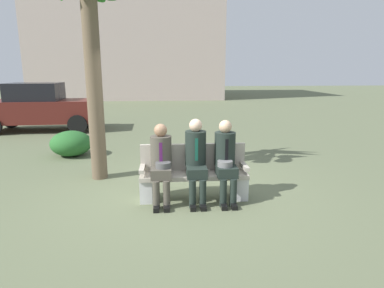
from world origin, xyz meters
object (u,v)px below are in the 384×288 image
Objects in this scene: seated_man_left at (161,160)px; seated_man_right at (226,157)px; parked_car_near at (40,107)px; park_bench at (194,174)px; building_backdrop at (131,35)px; seated_man_middle at (196,156)px; shrub_near_bench at (71,143)px.

seated_man_left is 0.96× the size of seated_man_right.
seated_man_left is 0.32× the size of parked_car_near.
parked_car_near is (-4.87, 6.69, 0.42)m from park_bench.
seated_man_left is at bearing -165.97° from park_bench.
seated_man_right is 23.11m from building_backdrop.
seated_man_middle reaches higher than seated_man_right.
building_backdrop is at bearing 83.75° from parked_car_near.
seated_man_left is 0.56m from seated_man_middle.
seated_man_right is at bearing -0.96° from seated_man_middle.
parked_car_near is (-4.34, 6.83, 0.13)m from seated_man_left.
seated_man_middle is 0.34× the size of parked_car_near.
seated_man_right is 8.69m from parked_car_near.
parked_car_near is 16.22m from building_backdrop.
seated_man_left is at bearing -83.31° from building_backdrop.
shrub_near_bench is at bearing -61.08° from parked_car_near.
building_backdrop reaches higher than seated_man_left.
park_bench is at bearing 14.03° from seated_man_left.
park_bench is at bearing -53.95° from parked_car_near.
park_bench is 0.62m from seated_man_left.
shrub_near_bench is 19.85m from building_backdrop.
seated_man_middle is 0.48m from seated_man_right.
building_backdrop is at bearing 99.29° from seated_man_right.
park_bench is 0.36m from seated_man_middle.
seated_man_middle is (0.56, 0.01, 0.04)m from seated_man_left.
park_bench is at bearing 103.52° from seated_man_middle.
shrub_near_bench is at bearing 126.32° from seated_man_left.
seated_man_right is 4.58m from shrub_near_bench.
seated_man_left is at bearing -57.54° from parked_car_near.
building_backdrop reaches higher than shrub_near_bench.
shrub_near_bench is at bearing 133.38° from park_bench.
parked_car_near is 0.27× the size of building_backdrop.
building_backdrop is (-3.67, 22.44, 4.14)m from seated_man_right.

